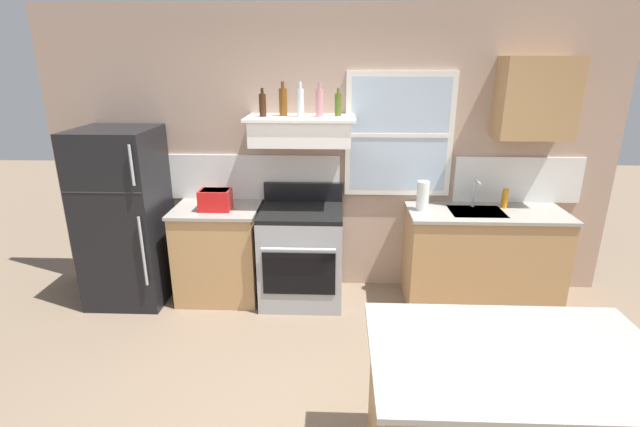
{
  "coord_description": "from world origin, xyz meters",
  "views": [
    {
      "loc": [
        0.08,
        -2.18,
        2.24
      ],
      "look_at": [
        -0.05,
        1.2,
        1.1
      ],
      "focal_mm": 26.1,
      "sensor_mm": 36.0,
      "label": 1
    }
  ],
  "objects_px": {
    "bottle_olive_oil_square": "(338,104)",
    "paper_towel_roll": "(423,196)",
    "toaster": "(215,199)",
    "bottle_brown_stout": "(263,105)",
    "bottle_amber_wine": "(283,102)",
    "bottle_rose_pink": "(319,102)",
    "refrigerator": "(125,217)",
    "dish_soap_bottle": "(505,198)",
    "stove_range": "(302,254)",
    "bottle_clear_tall": "(300,102)"
  },
  "relations": [
    {
      "from": "bottle_brown_stout",
      "to": "bottle_clear_tall",
      "type": "distance_m",
      "value": 0.33
    },
    {
      "from": "toaster",
      "to": "bottle_olive_oil_square",
      "type": "distance_m",
      "value": 1.4
    },
    {
      "from": "paper_towel_roll",
      "to": "bottle_olive_oil_square",
      "type": "bearing_deg",
      "value": 173.59
    },
    {
      "from": "toaster",
      "to": "bottle_olive_oil_square",
      "type": "height_order",
      "value": "bottle_olive_oil_square"
    },
    {
      "from": "stove_range",
      "to": "bottle_brown_stout",
      "type": "xyz_separation_m",
      "value": [
        -0.33,
        0.07,
        1.38
      ]
    },
    {
      "from": "refrigerator",
      "to": "bottle_olive_oil_square",
      "type": "xyz_separation_m",
      "value": [
        1.98,
        0.15,
        1.02
      ]
    },
    {
      "from": "bottle_brown_stout",
      "to": "dish_soap_bottle",
      "type": "height_order",
      "value": "bottle_brown_stout"
    },
    {
      "from": "refrigerator",
      "to": "bottle_olive_oil_square",
      "type": "bearing_deg",
      "value": 4.27
    },
    {
      "from": "bottle_clear_tall",
      "to": "bottle_rose_pink",
      "type": "xyz_separation_m",
      "value": [
        0.17,
        0.03,
        -0.0
      ]
    },
    {
      "from": "stove_range",
      "to": "dish_soap_bottle",
      "type": "relative_size",
      "value": 6.06
    },
    {
      "from": "stove_range",
      "to": "bottle_olive_oil_square",
      "type": "distance_m",
      "value": 1.43
    },
    {
      "from": "refrigerator",
      "to": "stove_range",
      "type": "xyz_separation_m",
      "value": [
        1.65,
        0.02,
        -0.36
      ]
    },
    {
      "from": "bottle_olive_oil_square",
      "to": "paper_towel_roll",
      "type": "xyz_separation_m",
      "value": [
        0.78,
        -0.09,
        -0.8
      ]
    },
    {
      "from": "refrigerator",
      "to": "bottle_amber_wine",
      "type": "xyz_separation_m",
      "value": [
        1.49,
        0.15,
        1.05
      ]
    },
    {
      "from": "bottle_olive_oil_square",
      "to": "paper_towel_roll",
      "type": "distance_m",
      "value": 1.12
    },
    {
      "from": "bottle_rose_pink",
      "to": "refrigerator",
      "type": "bearing_deg",
      "value": -176.58
    },
    {
      "from": "dish_soap_bottle",
      "to": "bottle_amber_wine",
      "type": "bearing_deg",
      "value": -179.69
    },
    {
      "from": "toaster",
      "to": "bottle_brown_stout",
      "type": "relative_size",
      "value": 1.22
    },
    {
      "from": "toaster",
      "to": "dish_soap_bottle",
      "type": "bearing_deg",
      "value": 3.59
    },
    {
      "from": "refrigerator",
      "to": "paper_towel_roll",
      "type": "distance_m",
      "value": 2.77
    },
    {
      "from": "bottle_clear_tall",
      "to": "paper_towel_roll",
      "type": "distance_m",
      "value": 1.38
    },
    {
      "from": "toaster",
      "to": "stove_range",
      "type": "relative_size",
      "value": 0.27
    },
    {
      "from": "paper_towel_roll",
      "to": "dish_soap_bottle",
      "type": "xyz_separation_m",
      "value": [
        0.77,
        0.1,
        -0.04
      ]
    },
    {
      "from": "bottle_olive_oil_square",
      "to": "paper_towel_roll",
      "type": "height_order",
      "value": "bottle_olive_oil_square"
    },
    {
      "from": "toaster",
      "to": "bottle_rose_pink",
      "type": "height_order",
      "value": "bottle_rose_pink"
    },
    {
      "from": "bottle_rose_pink",
      "to": "paper_towel_roll",
      "type": "height_order",
      "value": "bottle_rose_pink"
    },
    {
      "from": "bottle_rose_pink",
      "to": "bottle_olive_oil_square",
      "type": "distance_m",
      "value": 0.17
    },
    {
      "from": "dish_soap_bottle",
      "to": "bottle_brown_stout",
      "type": "bearing_deg",
      "value": -178.16
    },
    {
      "from": "toaster",
      "to": "bottle_amber_wine",
      "type": "distance_m",
      "value": 1.07
    },
    {
      "from": "toaster",
      "to": "stove_range",
      "type": "distance_m",
      "value": 0.95
    },
    {
      "from": "refrigerator",
      "to": "bottle_brown_stout",
      "type": "bearing_deg",
      "value": 3.87
    },
    {
      "from": "toaster",
      "to": "stove_range",
      "type": "xyz_separation_m",
      "value": [
        0.78,
        0.03,
        -0.54
      ]
    },
    {
      "from": "bottle_olive_oil_square",
      "to": "paper_towel_roll",
      "type": "relative_size",
      "value": 0.89
    },
    {
      "from": "bottle_rose_pink",
      "to": "paper_towel_roll",
      "type": "bearing_deg",
      "value": -2.93
    },
    {
      "from": "toaster",
      "to": "bottle_clear_tall",
      "type": "xyz_separation_m",
      "value": [
        0.78,
        0.08,
        0.86
      ]
    },
    {
      "from": "bottle_brown_stout",
      "to": "bottle_amber_wine",
      "type": "height_order",
      "value": "bottle_amber_wine"
    },
    {
      "from": "toaster",
      "to": "bottle_brown_stout",
      "type": "distance_m",
      "value": 0.96
    },
    {
      "from": "refrigerator",
      "to": "stove_range",
      "type": "height_order",
      "value": "refrigerator"
    },
    {
      "from": "bottle_amber_wine",
      "to": "paper_towel_roll",
      "type": "bearing_deg",
      "value": -4.03
    },
    {
      "from": "refrigerator",
      "to": "dish_soap_bottle",
      "type": "relative_size",
      "value": 9.14
    },
    {
      "from": "bottle_amber_wine",
      "to": "toaster",
      "type": "bearing_deg",
      "value": -166.0
    },
    {
      "from": "paper_towel_roll",
      "to": "dish_soap_bottle",
      "type": "bearing_deg",
      "value": 7.37
    },
    {
      "from": "dish_soap_bottle",
      "to": "toaster",
      "type": "bearing_deg",
      "value": -176.41
    },
    {
      "from": "bottle_rose_pink",
      "to": "paper_towel_roll",
      "type": "xyz_separation_m",
      "value": [
        0.94,
        -0.05,
        -0.82
      ]
    },
    {
      "from": "bottle_olive_oil_square",
      "to": "bottle_brown_stout",
      "type": "bearing_deg",
      "value": -174.92
    },
    {
      "from": "stove_range",
      "to": "bottle_amber_wine",
      "type": "bearing_deg",
      "value": 140.97
    },
    {
      "from": "bottle_amber_wine",
      "to": "bottle_rose_pink",
      "type": "distance_m",
      "value": 0.32
    },
    {
      "from": "bottle_amber_wine",
      "to": "paper_towel_roll",
      "type": "height_order",
      "value": "bottle_amber_wine"
    },
    {
      "from": "bottle_olive_oil_square",
      "to": "bottle_amber_wine",
      "type": "bearing_deg",
      "value": 179.82
    },
    {
      "from": "bottle_clear_tall",
      "to": "bottle_amber_wine",
      "type": "bearing_deg",
      "value": 155.43
    }
  ]
}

